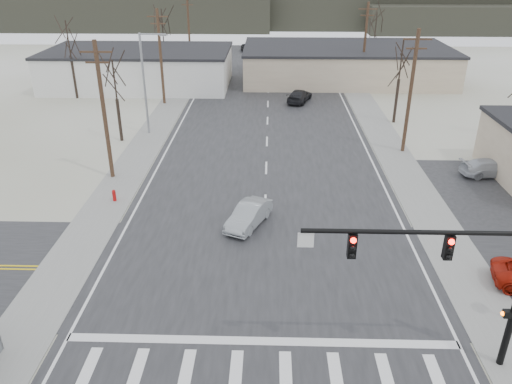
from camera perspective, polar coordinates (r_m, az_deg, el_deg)
ground at (r=26.67m, az=0.86°, el=-9.17°), size 140.00×140.00×0.00m
main_road at (r=39.89m, az=1.19°, el=3.32°), size 18.00×110.00×0.05m
cross_road at (r=26.66m, az=0.86°, el=-9.14°), size 90.00×10.00×0.04m
sidewalk_left at (r=45.84m, az=-12.18°, el=5.80°), size 3.00×90.00×0.06m
sidewalk_right at (r=45.73m, az=14.72°, el=5.47°), size 3.00×90.00×0.06m
traffic_signal_mast at (r=20.40m, az=23.65°, el=-8.03°), size 8.95×0.43×7.20m
fire_hydrant at (r=34.93m, az=-15.90°, el=-0.37°), size 0.24×0.24×0.87m
building_left_far at (r=65.25m, az=-13.17°, el=13.67°), size 22.30×12.30×4.50m
building_right_far at (r=67.85m, az=10.22°, el=14.29°), size 26.30×14.30×4.30m
upole_left_b at (r=37.21m, az=-17.01°, el=9.01°), size 2.20×0.30×10.00m
upole_left_c at (r=56.02m, az=-10.84°, el=15.05°), size 2.20×0.30×10.00m
upole_left_d at (r=75.44m, az=-7.69°, el=17.96°), size 2.20×0.30×10.00m
upole_right_a at (r=42.61m, az=17.26°, el=11.03°), size 2.20×0.30×10.00m
upole_right_b at (r=63.66m, az=12.32°, el=16.19°), size 2.20×0.30×10.00m
streetlight_main at (r=46.35m, az=-12.47°, el=12.53°), size 2.40×0.25×9.00m
tree_left_near at (r=45.03m, az=-15.84°, el=11.97°), size 3.30×3.30×7.35m
tree_right_mid at (r=50.27m, az=16.25°, el=14.12°), size 3.74×3.74×8.33m
tree_left_far at (r=69.90m, az=-10.64°, el=18.03°), size 3.96×3.96×8.82m
tree_right_far at (r=75.93m, az=13.51°, el=17.84°), size 3.52×3.52×7.84m
tree_left_mid at (r=60.78m, az=-20.64°, el=15.76°), size 3.96×3.96×8.82m
hill_left at (r=119.75m, az=-16.41°, el=19.24°), size 70.00×18.00×7.00m
hill_center at (r=119.25m, az=9.35°, el=20.35°), size 80.00×18.00×9.00m
hill_right at (r=123.05m, az=26.82°, el=17.42°), size 60.00×18.00×5.50m
sedan_crossing at (r=30.56m, az=-0.82°, el=-2.64°), size 2.99×4.37×1.36m
car_far_a at (r=56.83m, az=4.98°, el=10.90°), size 3.33×5.05×1.36m
car_far_b at (r=87.04m, az=-1.20°, el=16.17°), size 1.95×3.81×1.24m
car_parked_silver at (r=41.24m, az=25.15°, el=2.51°), size 4.52×2.27×1.26m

